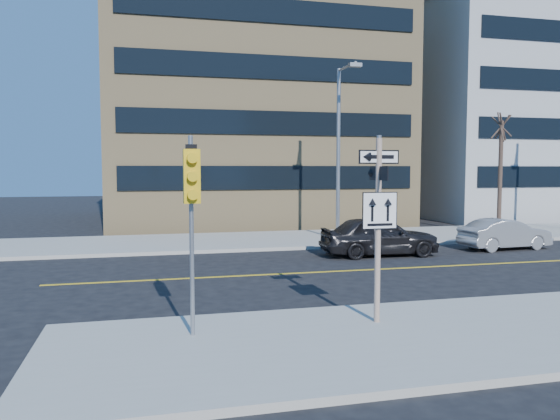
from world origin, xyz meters
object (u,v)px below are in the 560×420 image
object	(u,v)px
parked_car_a	(379,236)
parked_car_b	(505,234)
traffic_signal	(192,193)
street_tree_west	(502,129)
sign_pole	(378,218)
streetlight_a	(340,142)

from	to	relation	value
parked_car_a	parked_car_b	xyz separation A→B (m)	(6.01, 0.27, -0.14)
traffic_signal	street_tree_west	xyz separation A→B (m)	(17.00, 13.96, 2.50)
traffic_signal	parked_car_b	size ratio (longest dim) A/B	0.99
sign_pole	streetlight_a	size ratio (longest dim) A/B	0.51
parked_car_a	traffic_signal	bearing A→B (deg)	141.63
parked_car_b	street_tree_west	bearing A→B (deg)	-37.97
sign_pole	parked_car_b	distance (m)	14.16
traffic_signal	parked_car_b	xyz separation A→B (m)	(14.26, 9.74, -2.37)
sign_pole	parked_car_b	world-z (taller)	sign_pole
parked_car_a	street_tree_west	world-z (taller)	street_tree_west
parked_car_a	streetlight_a	distance (m)	5.59
sign_pole	traffic_signal	distance (m)	4.05
parked_car_b	streetlight_a	bearing A→B (deg)	54.61
traffic_signal	streetlight_a	size ratio (longest dim) A/B	0.50
sign_pole	parked_car_a	xyz separation A→B (m)	(4.25, 9.32, -1.63)
streetlight_a	traffic_signal	bearing A→B (deg)	-120.80
sign_pole	streetlight_a	xyz separation A→B (m)	(4.00, 13.27, 2.32)
traffic_signal	street_tree_west	bearing A→B (deg)	39.39
streetlight_a	street_tree_west	distance (m)	9.05
sign_pole	street_tree_west	bearing A→B (deg)	46.74
parked_car_b	streetlight_a	size ratio (longest dim) A/B	0.50
sign_pole	street_tree_west	xyz separation A→B (m)	(13.00, 13.81, 3.09)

